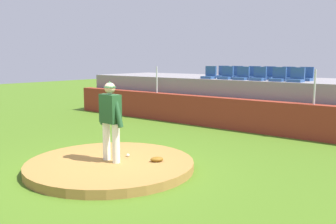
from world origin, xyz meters
The scene contains 21 objects.
ground_plane centered at (0.00, 0.00, 0.00)m, with size 60.00×60.00×0.00m, color #476E1B.
pitchers_mound centered at (0.00, 0.00, 0.10)m, with size 3.86×3.86×0.19m, color #9F7236.
pitcher centered at (0.04, 0.00, 1.26)m, with size 0.81×0.32×1.84m.
baseball centered at (0.06, 0.52, 0.23)m, with size 0.07×0.07×0.07m, color white.
fielding_glove centered at (0.88, 0.62, 0.25)m, with size 0.30×0.20×0.11m, color brown.
brick_barrier centered at (0.00, 6.11, 0.56)m, with size 16.60×0.40×1.12m, color maroon.
fence_post_left centered at (-3.76, 6.11, 1.67)m, with size 0.06×0.06×1.09m, color silver.
fence_post_right centered at (2.64, 6.11, 1.67)m, with size 0.06×0.06×1.09m, color silver.
bleacher_platform centered at (0.00, 8.49, 0.87)m, with size 16.16×3.87×1.74m, color gray.
stadium_chair_0 centered at (-1.78, 7.06, 1.89)m, with size 0.48×0.44×0.50m.
stadium_chair_1 centered at (-1.03, 7.10, 1.89)m, with size 0.48×0.44×0.50m.
stadium_chair_2 centered at (-0.35, 7.08, 1.89)m, with size 0.48×0.44×0.50m.
stadium_chair_3 centered at (0.33, 7.08, 1.89)m, with size 0.48×0.44×0.50m.
stadium_chair_4 centered at (1.07, 7.08, 1.89)m, with size 0.48×0.44×0.50m.
stadium_chair_5 centered at (1.73, 7.06, 1.89)m, with size 0.48×0.44×0.50m.
stadium_chair_6 centered at (-1.73, 8.01, 1.89)m, with size 0.48×0.44×0.50m.
stadium_chair_7 centered at (-1.08, 7.99, 1.89)m, with size 0.48×0.44×0.50m.
stadium_chair_8 centered at (-0.32, 8.01, 1.89)m, with size 0.48×0.44×0.50m.
stadium_chair_9 centered at (0.32, 7.97, 1.89)m, with size 0.48×0.44×0.50m.
stadium_chair_10 centered at (1.08, 7.96, 1.89)m, with size 0.48×0.44×0.50m.
stadium_chair_11 centered at (1.75, 7.95, 1.89)m, with size 0.48×0.44×0.50m.
Camera 1 is at (6.21, -5.66, 2.54)m, focal length 39.59 mm.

